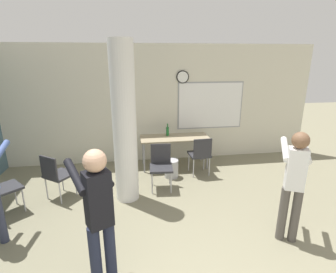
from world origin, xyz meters
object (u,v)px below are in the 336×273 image
at_px(chair_table_front, 161,164).
at_px(chair_near_pillar, 56,173).
at_px(person_playing_side, 294,179).
at_px(folding_table, 175,139).
at_px(chair_table_right, 200,153).
at_px(chair_by_left_wall, 0,186).
at_px(person_playing_front, 98,212).
at_px(bottle_on_table, 168,131).

xyz_separation_m(chair_table_front, chair_near_pillar, (-1.92, -0.16, 0.00)).
distance_m(chair_table_front, person_playing_side, 2.43).
bearing_deg(chair_near_pillar, folding_table, 26.19).
relative_size(chair_table_right, chair_table_front, 1.00).
xyz_separation_m(chair_table_front, chair_by_left_wall, (-2.69, -0.55, 0.00)).
height_order(chair_table_right, chair_near_pillar, same).
bearing_deg(chair_by_left_wall, person_playing_front, -44.36).
bearing_deg(folding_table, person_playing_front, -112.77).
bearing_deg(person_playing_front, person_playing_side, 10.74).
bearing_deg(person_playing_front, folding_table, 67.23).
bearing_deg(folding_table, chair_table_right, -49.21).
relative_size(chair_table_front, person_playing_side, 0.54).
bearing_deg(chair_by_left_wall, chair_near_pillar, 26.41).
xyz_separation_m(bottle_on_table, person_playing_front, (-1.23, -3.42, 0.15)).
bearing_deg(chair_near_pillar, chair_by_left_wall, -153.59).
distance_m(chair_near_pillar, person_playing_front, 2.38).
distance_m(folding_table, chair_near_pillar, 2.64).
relative_size(chair_near_pillar, person_playing_front, 0.52).
bearing_deg(chair_table_front, chair_near_pillar, -175.23).
bearing_deg(chair_table_front, chair_table_right, 26.30).
distance_m(bottle_on_table, person_playing_side, 3.21).
relative_size(chair_table_right, chair_near_pillar, 1.00).
xyz_separation_m(chair_by_left_wall, chair_near_pillar, (0.78, 0.39, 0.00)).
xyz_separation_m(person_playing_front, person_playing_side, (2.52, 0.48, -0.04)).
relative_size(bottle_on_table, chair_table_front, 0.33).
relative_size(bottle_on_table, person_playing_side, 0.18).
distance_m(folding_table, chair_table_front, 1.11).
height_order(chair_near_pillar, person_playing_front, person_playing_front).
relative_size(bottle_on_table, chair_near_pillar, 0.33).
bearing_deg(person_playing_side, person_playing_front, -169.26).
height_order(chair_by_left_wall, person_playing_front, person_playing_front).
distance_m(chair_table_front, person_playing_front, 2.50).
distance_m(folding_table, chair_by_left_wall, 3.50).
distance_m(chair_by_left_wall, person_playing_front, 2.51).
distance_m(bottle_on_table, chair_table_front, 1.23).
distance_m(bottle_on_table, chair_by_left_wall, 3.45).
bearing_deg(person_playing_side, folding_table, 112.28).
height_order(folding_table, person_playing_side, person_playing_side).
height_order(chair_table_right, person_playing_side, person_playing_side).
bearing_deg(folding_table, chair_by_left_wall, -153.76).
bearing_deg(person_playing_side, bottle_on_table, 113.71).
bearing_deg(chair_near_pillar, bottle_on_table, 30.52).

